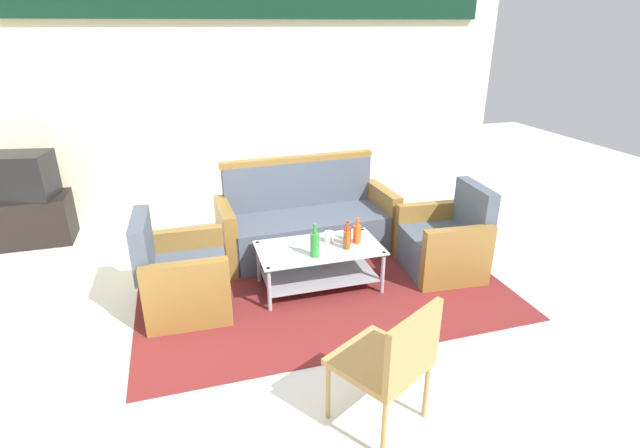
# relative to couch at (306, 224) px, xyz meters

# --- Properties ---
(ground_plane) EXTENTS (14.00, 14.00, 0.00)m
(ground_plane) POSITION_rel_couch_xyz_m (-0.19, -1.46, -0.32)
(ground_plane) COLOR white
(wall_back) EXTENTS (6.52, 0.19, 2.80)m
(wall_back) POSITION_rel_couch_xyz_m (-0.19, 1.59, 1.16)
(wall_back) COLOR beige
(wall_back) RESTS_ON ground
(rug) EXTENTS (3.26, 2.23, 0.01)m
(rug) POSITION_rel_couch_xyz_m (-0.06, -0.72, -0.31)
(rug) COLOR maroon
(rug) RESTS_ON ground
(couch) EXTENTS (1.83, 0.81, 0.96)m
(couch) POSITION_rel_couch_xyz_m (0.00, 0.00, 0.00)
(couch) COLOR #4C5666
(couch) RESTS_ON rug
(armchair_left) EXTENTS (0.72, 0.78, 0.85)m
(armchair_left) POSITION_rel_couch_xyz_m (-1.28, -0.78, -0.03)
(armchair_left) COLOR #4C5666
(armchair_left) RESTS_ON rug
(armchair_right) EXTENTS (0.75, 0.81, 0.85)m
(armchair_right) POSITION_rel_couch_xyz_m (1.16, -0.80, -0.03)
(armchair_right) COLOR #4C5666
(armchair_right) RESTS_ON rug
(coffee_table) EXTENTS (1.10, 0.60, 0.40)m
(coffee_table) POSITION_rel_couch_xyz_m (-0.09, -0.78, -0.04)
(coffee_table) COLOR silver
(coffee_table) RESTS_ON rug
(bottle_orange) EXTENTS (0.07, 0.07, 0.24)m
(bottle_orange) POSITION_rel_couch_xyz_m (0.26, -0.78, 0.19)
(bottle_orange) COLOR #D85919
(bottle_orange) RESTS_ON coffee_table
(bottle_brown) EXTENTS (0.06, 0.06, 0.24)m
(bottle_brown) POSITION_rel_couch_xyz_m (0.13, -0.87, 0.18)
(bottle_brown) COLOR brown
(bottle_brown) RESTS_ON coffee_table
(bottle_red) EXTENTS (0.07, 0.07, 0.22)m
(bottle_red) POSITION_rel_couch_xyz_m (0.17, -0.79, 0.18)
(bottle_red) COLOR red
(bottle_red) RESTS_ON coffee_table
(bottle_green) EXTENTS (0.08, 0.08, 0.30)m
(bottle_green) POSITION_rel_couch_xyz_m (-0.18, -0.93, 0.21)
(bottle_green) COLOR #2D8C38
(bottle_green) RESTS_ON coffee_table
(cup) EXTENTS (0.08, 0.08, 0.10)m
(cup) POSITION_rel_couch_xyz_m (0.03, -0.69, 0.14)
(cup) COLOR silver
(cup) RESTS_ON coffee_table
(tv_stand) EXTENTS (0.80, 0.50, 0.52)m
(tv_stand) POSITION_rel_couch_xyz_m (-2.82, 1.09, -0.06)
(tv_stand) COLOR black
(tv_stand) RESTS_ON ground
(television) EXTENTS (0.67, 0.54, 0.48)m
(television) POSITION_rel_couch_xyz_m (-2.82, 1.09, 0.44)
(television) COLOR black
(television) RESTS_ON tv_stand
(wicker_chair) EXTENTS (0.65, 0.65, 0.84)m
(wicker_chair) POSITION_rel_couch_xyz_m (-0.16, -2.46, 0.18)
(wicker_chair) COLOR #AD844C
(wicker_chair) RESTS_ON ground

